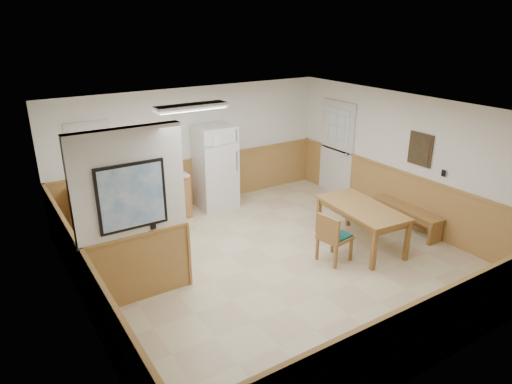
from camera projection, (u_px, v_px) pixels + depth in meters
ground at (276, 261)px, 7.59m from camera, size 6.00×6.00×0.00m
ceiling at (278, 112)px, 6.69m from camera, size 6.00×6.00×0.02m
back_wall at (194, 148)px, 9.50m from camera, size 6.00×0.02×2.50m
right_wall at (406, 161)px, 8.65m from camera, size 0.02×6.00×2.50m
left_wall at (78, 238)px, 5.63m from camera, size 0.02×6.00×2.50m
wainscot_back at (197, 182)px, 9.75m from camera, size 6.00×0.04×1.00m
wainscot_right at (401, 198)px, 8.91m from camera, size 0.04×6.00×1.00m
wainscot_left at (88, 289)px, 5.91m from camera, size 0.04×6.00×1.00m
partition_wall at (133, 220)px, 6.17m from camera, size 1.50×0.20×2.50m
kitchen_counter at (147, 199)px, 8.93m from camera, size 2.20×0.61×1.00m
exterior_door at (337, 148)px, 10.19m from camera, size 0.07×1.02×2.15m
kitchen_window at (90, 149)px, 8.32m from camera, size 0.80×0.04×1.00m
wall_painting at (420, 149)px, 8.28m from camera, size 0.04×0.50×0.60m
fluorescent_fixture at (191, 107)px, 7.33m from camera, size 1.20×0.30×0.09m
refrigerator at (215, 167)px, 9.48m from camera, size 0.79×0.73×1.76m
dining_table at (362, 212)px, 7.87m from camera, size 0.97×1.71×0.75m
dining_bench at (406, 212)px, 8.63m from camera, size 0.41×1.51×0.45m
dining_chair at (332, 235)px, 7.40m from camera, size 0.69×0.52×0.85m
fire_extinguisher at (178, 163)px, 9.05m from camera, size 0.14×0.14×0.43m
soap_bottle at (94, 182)px, 8.25m from camera, size 0.09×0.09×0.21m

